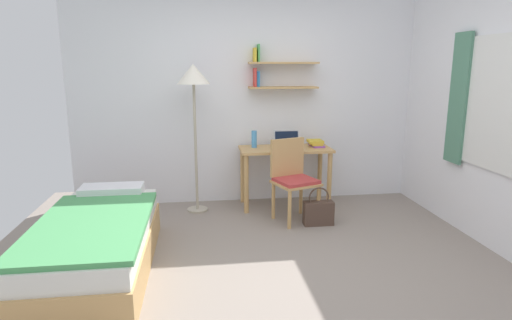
# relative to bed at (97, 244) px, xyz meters

# --- Properties ---
(ground_plane) EXTENTS (5.28, 5.28, 0.00)m
(ground_plane) POSITION_rel_bed_xyz_m (1.54, -0.22, -0.24)
(ground_plane) COLOR gray
(wall_back) EXTENTS (4.40, 0.27, 2.60)m
(wall_back) POSITION_rel_bed_xyz_m (1.54, 1.80, 1.07)
(wall_back) COLOR white
(wall_back) RESTS_ON ground_plane
(bed) EXTENTS (0.86, 1.84, 0.54)m
(bed) POSITION_rel_bed_xyz_m (0.00, 0.00, 0.00)
(bed) COLOR tan
(bed) RESTS_ON ground_plane
(desk) EXTENTS (1.09, 0.51, 0.72)m
(desk) POSITION_rel_bed_xyz_m (1.88, 1.48, 0.34)
(desk) COLOR tan
(desk) RESTS_ON ground_plane
(desk_chair) EXTENTS (0.55, 0.54, 0.90)m
(desk_chair) POSITION_rel_bed_xyz_m (1.87, 1.00, 0.25)
(desk_chair) COLOR tan
(desk_chair) RESTS_ON ground_plane
(standing_lamp) EXTENTS (0.37, 0.37, 1.70)m
(standing_lamp) POSITION_rel_bed_xyz_m (0.81, 1.43, 1.25)
(standing_lamp) COLOR #B2A893
(standing_lamp) RESTS_ON ground_plane
(laptop) EXTENTS (0.32, 0.21, 0.20)m
(laptop) POSITION_rel_bed_xyz_m (1.91, 1.51, 0.53)
(laptop) COLOR #B7BABF
(laptop) RESTS_ON desk
(water_bottle) EXTENTS (0.06, 0.06, 0.20)m
(water_bottle) POSITION_rel_bed_xyz_m (1.51, 1.55, 0.58)
(water_bottle) COLOR #4C99DB
(water_bottle) RESTS_ON desk
(book_stack) EXTENTS (0.18, 0.24, 0.08)m
(book_stack) POSITION_rel_bed_xyz_m (2.26, 1.53, 0.52)
(book_stack) COLOR purple
(book_stack) RESTS_ON desk
(handbag) EXTENTS (0.32, 0.13, 0.42)m
(handbag) POSITION_rel_bed_xyz_m (2.11, 0.79, -0.10)
(handbag) COLOR #4C382D
(handbag) RESTS_ON ground_plane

